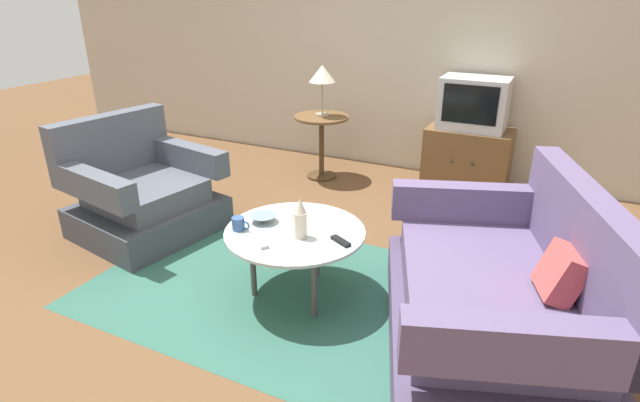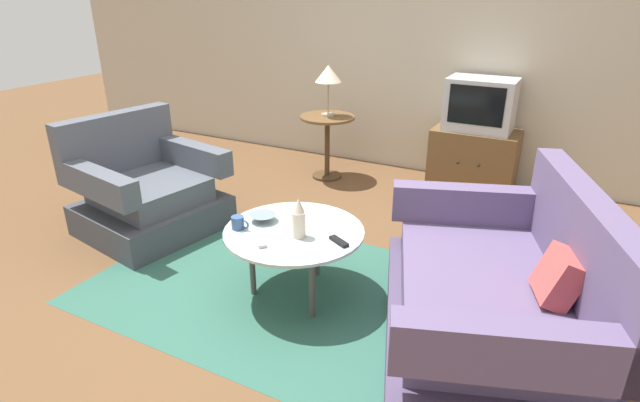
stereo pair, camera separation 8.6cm
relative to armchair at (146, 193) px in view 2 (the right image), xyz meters
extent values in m
plane|color=brown|center=(1.37, -0.20, -0.30)|extent=(16.00, 16.00, 0.00)
cube|color=#BCB29E|center=(1.37, 2.39, 1.05)|extent=(9.00, 0.12, 2.70)
cube|color=#2D5B4C|center=(1.51, -0.28, -0.30)|extent=(2.61, 1.63, 0.00)
cube|color=#3E424B|center=(0.06, -0.01, -0.18)|extent=(1.05, 1.11, 0.24)
cube|color=#4C515B|center=(0.06, -0.01, 0.03)|extent=(0.86, 0.80, 0.18)
cube|color=#4C515B|center=(-0.31, 0.06, 0.35)|extent=(0.31, 0.97, 0.46)
cube|color=#4C515B|center=(-0.02, -0.41, 0.22)|extent=(0.90, 0.30, 0.20)
cube|color=#4C515B|center=(0.13, 0.39, 0.22)|extent=(0.90, 0.30, 0.20)
cube|color=#4B3E5C|center=(2.64, -0.26, -0.18)|extent=(1.44, 1.77, 0.24)
cube|color=#5B4C70|center=(2.64, -0.26, 0.03)|extent=(1.21, 1.46, 0.18)
cube|color=#5B4C70|center=(3.04, -0.12, 0.36)|extent=(0.65, 1.49, 0.48)
cube|color=#5B4C70|center=(2.41, 0.40, 0.24)|extent=(0.97, 0.46, 0.23)
cube|color=#5B4C70|center=(2.88, -0.91, 0.24)|extent=(0.97, 0.46, 0.23)
cube|color=#C64C47|center=(2.96, -0.28, 0.24)|extent=(0.26, 0.29, 0.27)
cylinder|color=#B2C6C1|center=(1.51, -0.28, 0.14)|extent=(0.85, 0.85, 0.02)
cylinder|color=#4C4742|center=(1.53, -0.01, -0.08)|extent=(0.04, 0.04, 0.43)
cylinder|color=#4C4742|center=(1.28, -0.40, -0.08)|extent=(0.04, 0.04, 0.43)
cylinder|color=#4C4742|center=(1.72, -0.44, -0.08)|extent=(0.04, 0.04, 0.43)
cylinder|color=brown|center=(0.74, 1.69, 0.32)|extent=(0.53, 0.53, 0.02)
cylinder|color=#47311C|center=(0.74, 1.69, 0.01)|extent=(0.05, 0.05, 0.60)
cylinder|color=#47311C|center=(0.74, 1.69, -0.29)|extent=(0.29, 0.29, 0.02)
cube|color=brown|center=(2.09, 2.07, -0.01)|extent=(0.77, 0.45, 0.57)
sphere|color=black|center=(1.99, 1.83, 0.02)|extent=(0.02, 0.02, 0.02)
sphere|color=black|center=(2.18, 1.83, 0.02)|extent=(0.02, 0.02, 0.02)
cube|color=#B7B7BC|center=(2.09, 2.07, 0.51)|extent=(0.59, 0.39, 0.47)
cube|color=black|center=(2.09, 1.87, 0.54)|extent=(0.47, 0.01, 0.34)
cylinder|color=#9E937A|center=(0.73, 1.70, 0.34)|extent=(0.13, 0.13, 0.02)
cylinder|color=#9E937A|center=(0.73, 1.70, 0.50)|extent=(0.02, 0.02, 0.30)
cone|color=beige|center=(0.73, 1.70, 0.73)|extent=(0.25, 0.25, 0.16)
cylinder|color=beige|center=(1.59, -0.34, 0.23)|extent=(0.08, 0.08, 0.16)
cone|color=beige|center=(1.59, -0.34, 0.35)|extent=(0.07, 0.07, 0.09)
cylinder|color=#335184|center=(1.21, -0.42, 0.19)|extent=(0.08, 0.08, 0.08)
torus|color=#335184|center=(1.26, -0.42, 0.19)|extent=(0.06, 0.01, 0.06)
cone|color=slate|center=(1.28, -0.26, 0.17)|extent=(0.17, 0.17, 0.05)
cube|color=black|center=(1.82, -0.30, 0.16)|extent=(0.14, 0.10, 0.02)
cube|color=#B2B2B7|center=(1.42, -0.50, 0.16)|extent=(0.16, 0.14, 0.02)
camera|label=1|loc=(2.84, -2.64, 1.51)|focal=28.36mm
camera|label=2|loc=(2.92, -2.60, 1.51)|focal=28.36mm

